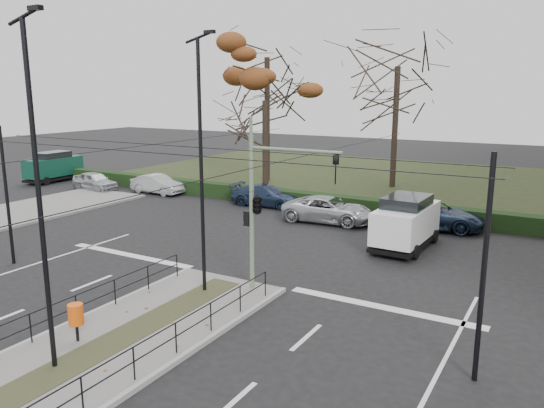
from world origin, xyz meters
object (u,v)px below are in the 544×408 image
at_px(traffic_light, 259,202).
at_px(parked_car_second, 158,184).
at_px(parked_car_third, 266,195).
at_px(parked_car_fourth, 328,210).
at_px(parked_car_first, 95,181).
at_px(parked_car_fifth, 434,215).
at_px(streetlamp_median_far, 202,165).
at_px(bare_tree_center, 397,75).
at_px(litter_bin, 76,315).
at_px(bare_tree_near, 265,108).
at_px(streetlamp_median_near, 39,197).
at_px(white_van, 406,221).
at_px(rust_tree, 267,58).
at_px(green_van, 53,166).

height_order(traffic_light, parked_car_second, traffic_light).
height_order(parked_car_third, parked_car_fourth, parked_car_fourth).
distance_m(parked_car_first, parked_car_fifth, 25.05).
relative_size(streetlamp_median_far, bare_tree_center, 0.77).
distance_m(parked_car_first, parked_car_fourth, 19.44).
bearing_deg(parked_car_fourth, bare_tree_center, -4.28).
height_order(litter_bin, bare_tree_near, bare_tree_near).
bearing_deg(streetlamp_median_near, parked_car_third, 105.30).
height_order(streetlamp_median_near, white_van, streetlamp_median_near).
distance_m(bare_tree_near, parked_car_fifth, 14.03).
xyz_separation_m(parked_car_first, white_van, (24.72, -3.14, 0.61)).
xyz_separation_m(bare_tree_center, parked_car_fifth, (5.75, -11.01, -7.79)).
bearing_deg(bare_tree_center, parked_car_fifth, -62.43).
bearing_deg(bare_tree_center, streetlamp_median_far, -88.40).
distance_m(litter_bin, parked_car_fifth, 20.06).
height_order(rust_tree, bare_tree_near, rust_tree).
height_order(traffic_light, bare_tree_center, bare_tree_center).
height_order(rust_tree, bare_tree_center, rust_tree).
height_order(traffic_light, green_van, traffic_light).
distance_m(parked_car_third, parked_car_fourth, 5.66).
relative_size(parked_car_third, green_van, 0.96).
bearing_deg(parked_car_third, white_van, -116.63).
distance_m(parked_car_third, green_van, 20.19).
bearing_deg(white_van, parked_car_second, 167.20).
height_order(parked_car_second, parked_car_third, parked_car_second).
bearing_deg(bare_tree_near, parked_car_fifth, -13.81).
bearing_deg(parked_car_fourth, streetlamp_median_near, 176.25).
bearing_deg(bare_tree_near, parked_car_fourth, -33.84).
bearing_deg(bare_tree_center, parked_car_second, -142.45).
relative_size(traffic_light, streetlamp_median_near, 0.62).
bearing_deg(green_van, rust_tree, 29.85).
distance_m(streetlamp_median_near, parked_car_fourth, 19.38).
bearing_deg(traffic_light, streetlamp_median_far, -145.06).
relative_size(parked_car_third, bare_tree_near, 0.54).
height_order(streetlamp_median_far, parked_car_third, streetlamp_median_far).
bearing_deg(streetlamp_median_far, parked_car_first, 147.43).
bearing_deg(litter_bin, streetlamp_median_near, -62.89).
height_order(parked_car_fourth, parked_car_fifth, parked_car_fifth).
bearing_deg(parked_car_fourth, white_van, -123.07).
height_order(parked_car_fourth, rust_tree, rust_tree).
distance_m(traffic_light, parked_car_second, 21.21).
relative_size(white_van, green_van, 0.97).
bearing_deg(streetlamp_median_far, bare_tree_near, 113.64).
distance_m(traffic_light, parked_car_fifth, 13.55).
height_order(streetlamp_median_near, parked_car_third, streetlamp_median_near).
xyz_separation_m(parked_car_second, rust_tree, (4.30, 8.59, 9.29)).
xyz_separation_m(rust_tree, bare_tree_center, (9.92, 2.34, -1.46)).
relative_size(parked_car_second, rust_tree, 0.32).
xyz_separation_m(streetlamp_median_far, parked_car_second, (-14.92, 14.08, -4.14)).
distance_m(streetlamp_median_far, bare_tree_center, 25.30).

